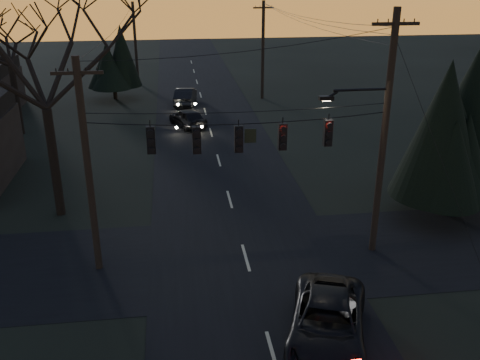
{
  "coord_description": "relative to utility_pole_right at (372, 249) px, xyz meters",
  "views": [
    {
      "loc": [
        -2.8,
        -9.29,
        11.46
      ],
      "look_at": [
        -0.35,
        9.24,
        3.85
      ],
      "focal_mm": 40.0,
      "sensor_mm": 36.0,
      "label": 1
    }
  ],
  "objects": [
    {
      "name": "cross_road",
      "position": [
        -5.5,
        0.0,
        0.01
      ],
      "size": [
        60.0,
        7.0,
        0.02
      ],
      "primitive_type": "cube",
      "color": "black",
      "rests_on": "ground"
    },
    {
      "name": "utility_pole_left",
      "position": [
        -11.5,
        0.0,
        0.0
      ],
      "size": [
        1.8,
        0.3,
        8.5
      ],
      "primitive_type": null,
      "color": "black",
      "rests_on": "ground"
    },
    {
      "name": "main_road",
      "position": [
        -5.5,
        10.0,
        0.01
      ],
      "size": [
        8.0,
        120.0,
        0.02
      ],
      "primitive_type": "cube",
      "color": "black",
      "rests_on": "ground"
    },
    {
      "name": "span_signal_assembly",
      "position": [
        -5.74,
        0.0,
        5.3
      ],
      "size": [
        11.5,
        0.44,
        1.52
      ],
      "color": "black",
      "rests_on": "ground"
    },
    {
      "name": "utility_pole_right",
      "position": [
        0.0,
        0.0,
        0.0
      ],
      "size": [
        5.0,
        0.3,
        10.0
      ],
      "primitive_type": null,
      "color": "black",
      "rests_on": "ground"
    },
    {
      "name": "utility_pole_far_r",
      "position": [
        0.0,
        28.0,
        0.0
      ],
      "size": [
        1.8,
        0.3,
        8.5
      ],
      "primitive_type": null,
      "color": "black",
      "rests_on": "ground"
    },
    {
      "name": "suv_near",
      "position": [
        -3.65,
        -5.6,
        0.72
      ],
      "size": [
        3.95,
        5.68,
        1.44
      ],
      "primitive_type": "imported",
      "rotation": [
        0.0,
        0.0,
        -0.33
      ],
      "color": "black",
      "rests_on": "ground"
    },
    {
      "name": "sedan_oncoming_a",
      "position": [
        -7.09,
        19.79,
        0.69
      ],
      "size": [
        3.09,
        4.36,
        1.38
      ],
      "primitive_type": "imported",
      "rotation": [
        0.0,
        0.0,
        3.54
      ],
      "color": "black",
      "rests_on": "ground"
    },
    {
      "name": "bare_tree_left",
      "position": [
        -13.92,
        5.4,
        7.41
      ],
      "size": [
        8.72,
        8.72,
        10.6
      ],
      "color": "black",
      "rests_on": "ground"
    },
    {
      "name": "bare_tree_dist",
      "position": [
        -19.1,
        19.56,
        6.79
      ],
      "size": [
        6.26,
        6.26,
        9.73
      ],
      "color": "black",
      "rests_on": "ground"
    },
    {
      "name": "sedan_oncoming_b",
      "position": [
        -7.0,
        26.63,
        0.73
      ],
      "size": [
        2.23,
        4.63,
        1.46
      ],
      "primitive_type": "imported",
      "rotation": [
        0.0,
        0.0,
        2.98
      ],
      "color": "black",
      "rests_on": "ground"
    },
    {
      "name": "utility_pole_far_l",
      "position": [
        -11.5,
        36.0,
        0.0
      ],
      "size": [
        0.3,
        0.3,
        8.0
      ],
      "primitive_type": null,
      "color": "black",
      "rests_on": "ground"
    },
    {
      "name": "evergreen_right",
      "position": [
        4.91,
        2.79,
        4.21
      ],
      "size": [
        4.92,
        4.92,
        7.22
      ],
      "color": "black",
      "rests_on": "ground"
    },
    {
      "name": "evergreen_dist",
      "position": [
        -13.25,
        29.49,
        3.48
      ],
      "size": [
        3.63,
        3.63,
        5.77
      ],
      "color": "black",
      "rests_on": "ground"
    }
  ]
}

